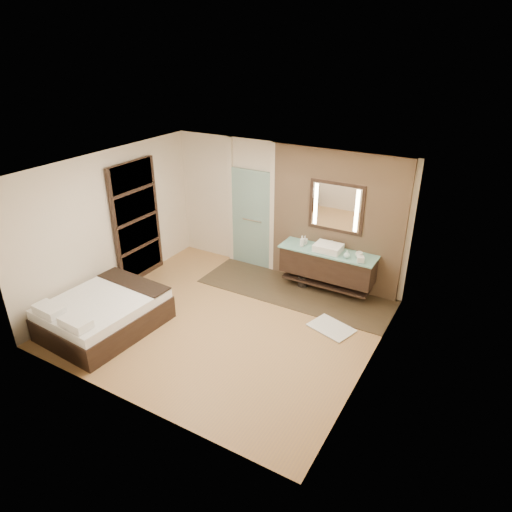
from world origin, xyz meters
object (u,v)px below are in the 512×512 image
Objects in this scene: mirror_unit at (336,207)px; bed at (104,314)px; waste_bin at (303,281)px; vanity at (327,264)px.

mirror_unit is 4.51m from bed.
mirror_unit reaches higher than bed.
bed is (-2.75, -3.31, -1.35)m from mirror_unit.
bed is at bearing -127.27° from waste_bin.
bed is at bearing -131.81° from vanity.
waste_bin is (-0.46, -0.31, -1.53)m from mirror_unit.
mirror_unit is (0.00, 0.24, 1.07)m from vanity.
bed reaches higher than waste_bin.
vanity is 1.10m from mirror_unit.
vanity is at bearing 8.37° from waste_bin.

